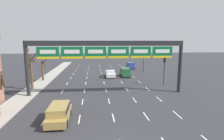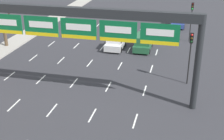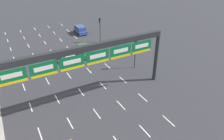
{
  "view_description": "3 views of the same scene",
  "coord_description": "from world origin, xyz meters",
  "px_view_note": "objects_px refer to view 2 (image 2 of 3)",
  "views": [
    {
      "loc": [
        -1.85,
        -10.1,
        7.34
      ],
      "look_at": [
        0.72,
        14.02,
        3.47
      ],
      "focal_mm": 28.0,
      "sensor_mm": 36.0,
      "label": 1
    },
    {
      "loc": [
        9.51,
        -8.42,
        12.64
      ],
      "look_at": [
        3.58,
        16.24,
        1.57
      ],
      "focal_mm": 50.0,
      "sensor_mm": 36.0,
      "label": 2
    },
    {
      "loc": [
        -7.95,
        -7.29,
        17.07
      ],
      "look_at": [
        2.39,
        11.65,
        4.94
      ],
      "focal_mm": 35.0,
      "sensor_mm": 36.0,
      "label": 3
    }
  ],
  "objects_px": {
    "car_white": "(115,43)",
    "suv_blue": "(178,20)",
    "traffic_light_mid_block": "(191,48)",
    "suv_green": "(143,42)",
    "sign_gantry": "(61,24)",
    "tree_bare_third": "(4,28)",
    "traffic_light_near_gantry": "(192,14)"
  },
  "relations": [
    {
      "from": "traffic_light_near_gantry",
      "to": "traffic_light_mid_block",
      "type": "height_order",
      "value": "traffic_light_near_gantry"
    },
    {
      "from": "car_white",
      "to": "suv_blue",
      "type": "distance_m",
      "value": 13.55
    },
    {
      "from": "suv_blue",
      "to": "tree_bare_third",
      "type": "distance_m",
      "value": 24.44
    },
    {
      "from": "sign_gantry",
      "to": "suv_green",
      "type": "relative_size",
      "value": 5.39
    },
    {
      "from": "suv_blue",
      "to": "traffic_light_mid_block",
      "type": "relative_size",
      "value": 0.82
    },
    {
      "from": "sign_gantry",
      "to": "traffic_light_mid_block",
      "type": "xyz_separation_m",
      "value": [
        10.19,
        4.43,
        -2.69
      ]
    },
    {
      "from": "traffic_light_near_gantry",
      "to": "tree_bare_third",
      "type": "height_order",
      "value": "traffic_light_near_gantry"
    },
    {
      "from": "suv_blue",
      "to": "traffic_light_mid_block",
      "type": "distance_m",
      "value": 19.68
    },
    {
      "from": "sign_gantry",
      "to": "car_white",
      "type": "bearing_deg",
      "value": 82.3
    },
    {
      "from": "sign_gantry",
      "to": "suv_blue",
      "type": "relative_size",
      "value": 5.52
    },
    {
      "from": "suv_blue",
      "to": "car_white",
      "type": "bearing_deg",
      "value": -120.34
    },
    {
      "from": "car_white",
      "to": "suv_green",
      "type": "xyz_separation_m",
      "value": [
        3.27,
        0.45,
        0.24
      ]
    },
    {
      "from": "car_white",
      "to": "suv_blue",
      "type": "bearing_deg",
      "value": 59.66
    },
    {
      "from": "sign_gantry",
      "to": "tree_bare_third",
      "type": "bearing_deg",
      "value": 139.36
    },
    {
      "from": "car_white",
      "to": "suv_green",
      "type": "relative_size",
      "value": 0.97
    },
    {
      "from": "traffic_light_near_gantry",
      "to": "tree_bare_third",
      "type": "xyz_separation_m",
      "value": [
        -21.69,
        -7.26,
        -1.23
      ]
    },
    {
      "from": "traffic_light_mid_block",
      "to": "car_white",
      "type": "bearing_deg",
      "value": 137.8
    },
    {
      "from": "car_white",
      "to": "suv_green",
      "type": "bearing_deg",
      "value": 7.75
    },
    {
      "from": "car_white",
      "to": "tree_bare_third",
      "type": "height_order",
      "value": "tree_bare_third"
    },
    {
      "from": "suv_green",
      "to": "suv_blue",
      "type": "relative_size",
      "value": 1.02
    },
    {
      "from": "car_white",
      "to": "tree_bare_third",
      "type": "xyz_separation_m",
      "value": [
        -13.12,
        -2.33,
        1.54
      ]
    },
    {
      "from": "sign_gantry",
      "to": "traffic_light_mid_block",
      "type": "relative_size",
      "value": 4.52
    },
    {
      "from": "sign_gantry",
      "to": "tree_bare_third",
      "type": "distance_m",
      "value": 15.6
    },
    {
      "from": "sign_gantry",
      "to": "suv_green",
      "type": "height_order",
      "value": "sign_gantry"
    },
    {
      "from": "traffic_light_near_gantry",
      "to": "suv_blue",
      "type": "bearing_deg",
      "value": 104.26
    },
    {
      "from": "sign_gantry",
      "to": "suv_blue",
      "type": "height_order",
      "value": "sign_gantry"
    },
    {
      "from": "suv_blue",
      "to": "tree_bare_third",
      "type": "bearing_deg",
      "value": -144.91
    },
    {
      "from": "sign_gantry",
      "to": "suv_blue",
      "type": "xyz_separation_m",
      "value": [
        8.49,
        23.88,
        -5.17
      ]
    },
    {
      "from": "car_white",
      "to": "traffic_light_mid_block",
      "type": "distance_m",
      "value": 11.84
    },
    {
      "from": "suv_green",
      "to": "suv_blue",
      "type": "xyz_separation_m",
      "value": [
        3.57,
        11.25,
        -0.05
      ]
    },
    {
      "from": "suv_green",
      "to": "tree_bare_third",
      "type": "height_order",
      "value": "tree_bare_third"
    },
    {
      "from": "traffic_light_near_gantry",
      "to": "tree_bare_third",
      "type": "distance_m",
      "value": 22.9
    }
  ]
}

